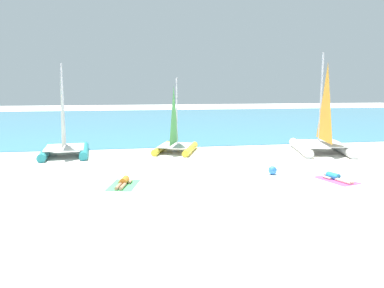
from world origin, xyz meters
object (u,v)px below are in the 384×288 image
at_px(sunbather_left, 124,182).
at_px(beach_ball, 273,170).
at_px(sailboat_teal, 65,142).
at_px(towel_right, 336,180).
at_px(towel_left, 123,185).
at_px(sailboat_yellow, 175,141).
at_px(sunbather_right, 335,177).
at_px(sailboat_white, 321,138).

height_order(sunbather_left, beach_ball, beach_ball).
xyz_separation_m(sailboat_teal, towel_right, (13.00, -8.27, -0.82)).
relative_size(towel_left, towel_right, 1.00).
relative_size(sailboat_yellow, sunbather_left, 3.04).
distance_m(sailboat_teal, sunbather_left, 8.26).
distance_m(towel_right, beach_ball, 2.86).
xyz_separation_m(sunbather_left, sunbather_right, (9.39, -0.79, 0.00)).
relative_size(sailboat_yellow, sailboat_white, 0.75).
bearing_deg(sailboat_white, sailboat_yellow, -176.02).
xyz_separation_m(towel_right, beach_ball, (-2.41, 1.53, 0.20)).
height_order(towel_right, sunbather_right, sunbather_right).
distance_m(sailboat_white, sunbather_left, 13.68).
bearing_deg(sailboat_white, beach_ball, -122.02).
bearing_deg(sailboat_yellow, sailboat_teal, -160.31).
xyz_separation_m(sailboat_yellow, sunbather_left, (-3.19, -7.46, -0.57)).
relative_size(sailboat_yellow, towel_right, 2.49).
bearing_deg(beach_ball, towel_right, -32.36).
bearing_deg(towel_right, sailboat_yellow, 126.83).
relative_size(sailboat_teal, sunbather_left, 3.57).
bearing_deg(sunbather_left, beach_ball, 18.89).
bearing_deg(sailboat_white, sunbather_right, -100.02).
distance_m(sailboat_yellow, sailboat_white, 9.31).
relative_size(sailboat_teal, beach_ball, 13.52).
bearing_deg(sunbather_left, sailboat_white, 38.64).
distance_m(towel_left, sunbather_left, 0.14).
distance_m(sailboat_yellow, sailboat_teal, 6.77).
bearing_deg(sunbather_right, towel_left, 159.98).
bearing_deg(sunbather_left, sunbather_right, 8.59).
xyz_separation_m(sailboat_yellow, towel_right, (6.22, -8.31, -0.70)).
relative_size(towel_left, beach_ball, 4.63).
relative_size(sailboat_teal, sunbather_right, 3.59).
height_order(sailboat_yellow, towel_right, sailboat_yellow).
height_order(towel_right, beach_ball, beach_ball).
bearing_deg(towel_left, sailboat_white, 25.45).
bearing_deg(sailboat_white, towel_right, -99.69).
bearing_deg(sailboat_white, sunbather_left, -140.68).
bearing_deg(beach_ball, sailboat_yellow, 119.34).
relative_size(sunbather_left, beach_ball, 3.79).
height_order(sailboat_teal, towel_left, sailboat_teal).
xyz_separation_m(sailboat_teal, towel_left, (3.57, -7.48, -0.82)).
bearing_deg(sailboat_yellow, sunbather_left, -93.81).
bearing_deg(beach_ball, sunbather_right, -31.44).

